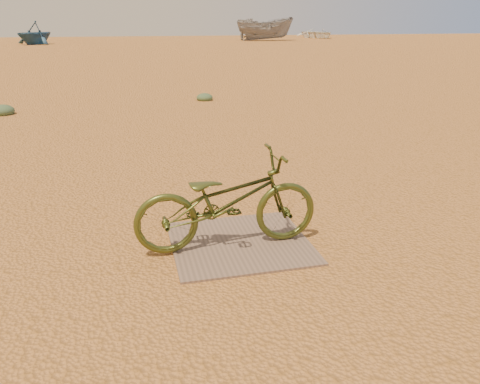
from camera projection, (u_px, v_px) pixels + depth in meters
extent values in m
plane|color=#BF7A3E|center=(210.00, 232.00, 4.92)|extent=(120.00, 120.00, 0.00)
cube|color=#765D4C|center=(240.00, 243.00, 4.66)|extent=(1.35, 1.26, 0.02)
imported|color=#404A1C|center=(227.00, 201.00, 4.42)|extent=(1.78, 0.65, 0.93)
imported|color=#2D577D|center=(34.00, 33.00, 40.31)|extent=(4.78, 4.89, 1.95)
imported|color=gray|center=(265.00, 29.00, 47.46)|extent=(5.96, 2.40, 2.28)
imported|color=silver|center=(318.00, 33.00, 54.09)|extent=(4.48, 5.69, 1.07)
ellipsoid|color=#4A6042|center=(3.00, 114.00, 10.97)|extent=(0.53, 0.53, 0.29)
ellipsoid|color=#4A6042|center=(205.00, 100.00, 12.88)|extent=(0.45, 0.45, 0.25)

